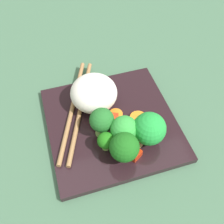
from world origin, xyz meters
TOP-DOWN VIEW (x-y plane):
  - ground_plane at (0.00, 0.00)cm, footprint 110.00×110.00cm
  - square_plate at (0.00, 0.00)cm, footprint 24.01×24.01cm
  - rice_mound at (4.92, 2.10)cm, footprint 10.57×10.70cm
  - broccoli_floret_0 at (-1.89, 2.20)cm, footprint 4.27×4.27cm
  - broccoli_floret_1 at (-7.81, 0.40)cm, footprint 4.82×4.82cm
  - broccoli_floret_2 at (-5.34, 2.42)cm, footprint 2.86×2.86cm
  - broccoli_floret_3 at (-4.44, -1.00)cm, footprint 4.73×4.73cm
  - broccoli_floret_4 at (-5.47, -4.98)cm, footprint 5.63×5.63cm
  - carrot_slice_0 at (1.14, -1.11)cm, footprint 3.62×3.62cm
  - carrot_slice_1 at (-0.72, -4.93)cm, footprint 4.08×4.08cm
  - carrot_slice_2 at (-2.05, -1.65)cm, footprint 3.05×3.05cm
  - carrot_slice_3 at (-2.75, -4.07)cm, footprint 3.33×3.33cm
  - pepper_chunk_0 at (-7.78, -1.84)cm, footprint 2.76×2.76cm
  - pepper_chunk_1 at (-0.48, 0.16)cm, footprint 2.67×2.84cm
  - chicken_piece_0 at (-2.38, -6.31)cm, footprint 3.94×3.82cm
  - chicken_piece_1 at (-5.67, -2.72)cm, footprint 3.60×3.33cm
  - chicken_piece_4 at (0.08, 2.18)cm, footprint 3.90×3.69cm
  - chopstick_pair at (4.55, 5.71)cm, footprint 23.77×10.72cm

SIDE VIEW (x-z plane):
  - ground_plane at x=0.00cm, z-range -2.00..0.00cm
  - square_plate at x=0.00cm, z-range 0.00..1.25cm
  - carrot_slice_2 at x=-2.05cm, z-range 1.25..1.67cm
  - carrot_slice_1 at x=-0.72cm, z-range 1.25..1.75cm
  - carrot_slice_0 at x=1.14cm, z-range 1.25..1.85cm
  - carrot_slice_3 at x=-2.75cm, z-range 1.25..1.88cm
  - chopstick_pair at x=4.55cm, z-range 1.25..2.07cm
  - pepper_chunk_0 at x=-7.78cm, z-range 1.25..2.66cm
  - pepper_chunk_1 at x=-0.48cm, z-range 1.25..2.86cm
  - chicken_piece_1 at x=-5.67cm, z-range 1.25..2.93cm
  - chicken_piece_0 at x=-2.38cm, z-range 1.25..3.32cm
  - chicken_piece_4 at x=0.08cm, z-range 1.25..3.35cm
  - broccoli_floret_2 at x=-5.34cm, z-range 1.72..6.02cm
  - rice_mound at x=4.92cm, z-range 1.25..7.63cm
  - broccoli_floret_3 at x=-4.44cm, z-range 1.69..7.46cm
  - broccoli_floret_4 at x=-5.47cm, z-range 1.54..7.97cm
  - broccoli_floret_0 at x=-1.89cm, z-range 1.75..7.78cm
  - broccoli_floret_1 at x=-7.81cm, z-range 1.81..7.96cm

